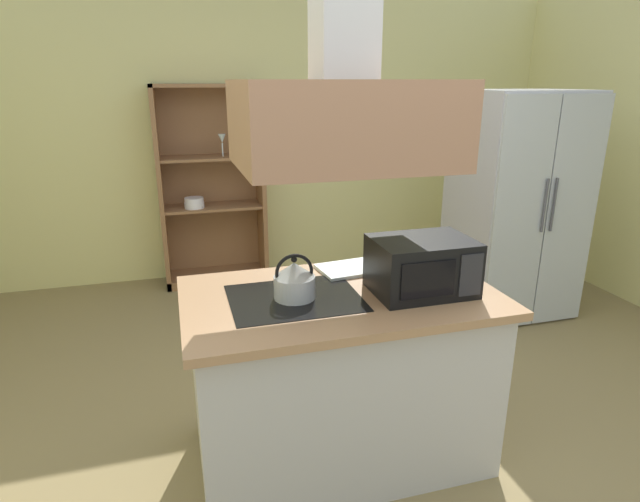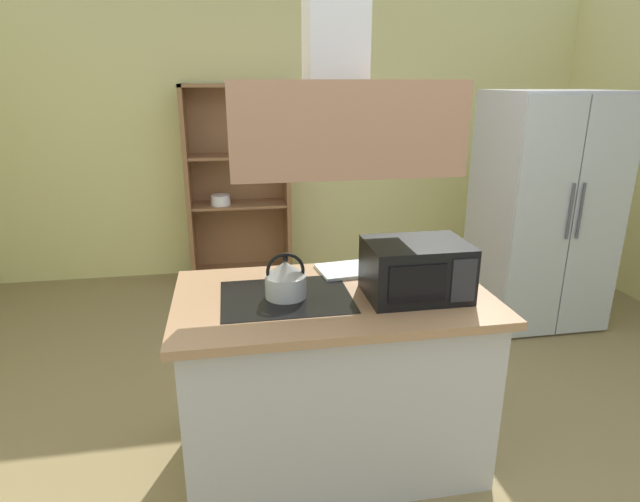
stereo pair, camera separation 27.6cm
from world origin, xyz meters
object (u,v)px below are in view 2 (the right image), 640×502
at_px(refrigerator, 542,211).
at_px(kettle, 286,279).
at_px(microwave, 416,269).
at_px(cutting_board, 351,270).
at_px(dish_cabinet, 238,195).

bearing_deg(refrigerator, kettle, -147.88).
xyz_separation_m(refrigerator, microwave, (-1.56, -1.44, 0.13)).
xyz_separation_m(refrigerator, cutting_board, (-1.77, -1.07, 0.01)).
bearing_deg(dish_cabinet, cutting_board, -77.83).
relative_size(refrigerator, cutting_board, 5.27).
xyz_separation_m(kettle, cutting_board, (0.38, 0.28, -0.08)).
height_order(refrigerator, dish_cabinet, dish_cabinet).
bearing_deg(cutting_board, dish_cabinet, 102.17).
xyz_separation_m(cutting_board, microwave, (0.22, -0.37, 0.12)).
xyz_separation_m(dish_cabinet, kettle, (0.15, -2.73, 0.18)).
bearing_deg(microwave, refrigerator, 42.72).
distance_m(refrigerator, cutting_board, 2.07).
relative_size(dish_cabinet, cutting_board, 5.39).
height_order(refrigerator, microwave, refrigerator).
bearing_deg(dish_cabinet, microwave, -75.15).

